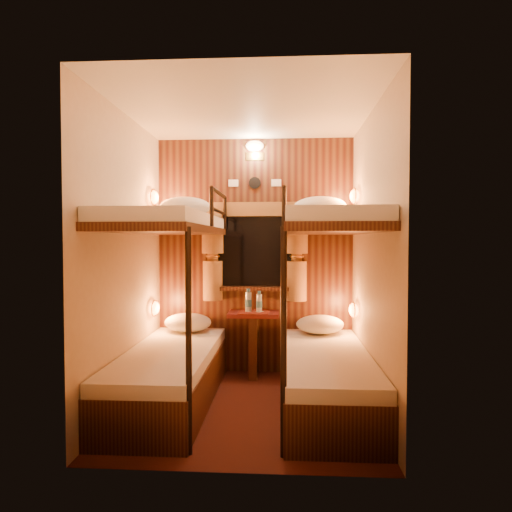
# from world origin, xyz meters

# --- Properties ---
(floor) EXTENTS (2.10, 2.10, 0.00)m
(floor) POSITION_xyz_m (0.00, 0.00, 0.00)
(floor) COLOR #3A0F0F
(floor) RESTS_ON ground
(ceiling) EXTENTS (2.10, 2.10, 0.00)m
(ceiling) POSITION_xyz_m (0.00, 0.00, 2.40)
(ceiling) COLOR silver
(ceiling) RESTS_ON wall_back
(wall_back) EXTENTS (2.40, 0.00, 2.40)m
(wall_back) POSITION_xyz_m (0.00, 1.05, 1.20)
(wall_back) COLOR #C6B293
(wall_back) RESTS_ON floor
(wall_front) EXTENTS (2.40, 0.00, 2.40)m
(wall_front) POSITION_xyz_m (0.00, -1.05, 1.20)
(wall_front) COLOR #C6B293
(wall_front) RESTS_ON floor
(wall_left) EXTENTS (0.00, 2.40, 2.40)m
(wall_left) POSITION_xyz_m (-1.00, 0.00, 1.20)
(wall_left) COLOR #C6B293
(wall_left) RESTS_ON floor
(wall_right) EXTENTS (0.00, 2.40, 2.40)m
(wall_right) POSITION_xyz_m (1.00, 0.00, 1.20)
(wall_right) COLOR #C6B293
(wall_right) RESTS_ON floor
(back_panel) EXTENTS (2.00, 0.03, 2.40)m
(back_panel) POSITION_xyz_m (0.00, 1.04, 1.20)
(back_panel) COLOR black
(back_panel) RESTS_ON floor
(bunk_left) EXTENTS (0.72, 1.90, 1.82)m
(bunk_left) POSITION_xyz_m (-0.65, 0.07, 0.56)
(bunk_left) COLOR black
(bunk_left) RESTS_ON floor
(bunk_right) EXTENTS (0.72, 1.90, 1.82)m
(bunk_right) POSITION_xyz_m (0.65, 0.07, 0.56)
(bunk_right) COLOR black
(bunk_right) RESTS_ON floor
(window) EXTENTS (1.00, 0.12, 0.79)m
(window) POSITION_xyz_m (0.00, 1.00, 1.18)
(window) COLOR black
(window) RESTS_ON back_panel
(curtains) EXTENTS (1.10, 0.22, 1.00)m
(curtains) POSITION_xyz_m (0.00, 0.97, 1.26)
(curtains) COLOR olive
(curtains) RESTS_ON back_panel
(back_fixtures) EXTENTS (0.54, 0.09, 0.48)m
(back_fixtures) POSITION_xyz_m (0.00, 1.00, 2.25)
(back_fixtures) COLOR black
(back_fixtures) RESTS_ON back_panel
(reading_lamps) EXTENTS (2.00, 0.20, 1.25)m
(reading_lamps) POSITION_xyz_m (-0.00, 0.70, 1.24)
(reading_lamps) COLOR orange
(reading_lamps) RESTS_ON wall_left
(table) EXTENTS (0.50, 0.34, 0.66)m
(table) POSITION_xyz_m (0.00, 0.85, 0.41)
(table) COLOR #561513
(table) RESTS_ON floor
(bottle_left) EXTENTS (0.07, 0.07, 0.23)m
(bottle_left) POSITION_xyz_m (-0.05, 0.84, 0.75)
(bottle_left) COLOR #99BFE5
(bottle_left) RESTS_ON table
(bottle_right) EXTENTS (0.06, 0.06, 0.21)m
(bottle_right) POSITION_xyz_m (0.06, 0.82, 0.74)
(bottle_right) COLOR #99BFE5
(bottle_right) RESTS_ON table
(sachet_a) EXTENTS (0.09, 0.08, 0.01)m
(sachet_a) POSITION_xyz_m (0.06, 0.85, 0.65)
(sachet_a) COLOR silver
(sachet_a) RESTS_ON table
(sachet_b) EXTENTS (0.07, 0.05, 0.00)m
(sachet_b) POSITION_xyz_m (0.09, 0.85, 0.65)
(sachet_b) COLOR silver
(sachet_b) RESTS_ON table
(pillow_lower_left) EXTENTS (0.47, 0.33, 0.18)m
(pillow_lower_left) POSITION_xyz_m (-0.65, 0.78, 0.55)
(pillow_lower_left) COLOR silver
(pillow_lower_left) RESTS_ON bunk_left
(pillow_lower_right) EXTENTS (0.46, 0.33, 0.18)m
(pillow_lower_right) POSITION_xyz_m (0.65, 0.77, 0.55)
(pillow_lower_right) COLOR silver
(pillow_lower_right) RESTS_ON bunk_right
(pillow_upper_left) EXTENTS (0.49, 0.35, 0.19)m
(pillow_upper_left) POSITION_xyz_m (-0.65, 0.68, 1.68)
(pillow_upper_left) COLOR silver
(pillow_upper_left) RESTS_ON bunk_left
(pillow_upper_right) EXTENTS (0.51, 0.37, 0.20)m
(pillow_upper_right) POSITION_xyz_m (0.65, 0.79, 1.69)
(pillow_upper_right) COLOR silver
(pillow_upper_right) RESTS_ON bunk_right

